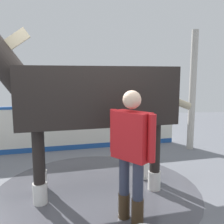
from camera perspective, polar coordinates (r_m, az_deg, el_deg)
ground_plane at (r=3.94m, az=-3.15°, el=-19.05°), size 16.00×16.00×0.02m
wet_patch at (r=4.17m, az=-3.34°, el=-17.20°), size 3.22×3.22×0.00m
barrier_wall at (r=6.11m, az=-7.48°, el=-3.81°), size 0.95×4.89×1.10m
roof_post_far at (r=6.27m, az=17.98°, el=4.59°), size 0.16×0.16×2.84m
horse at (r=3.74m, az=-5.59°, el=3.44°), size 1.24×3.69×2.68m
handler at (r=3.02m, az=4.45°, el=-8.34°), size 0.51×0.48×1.63m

